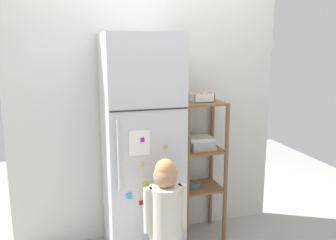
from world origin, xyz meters
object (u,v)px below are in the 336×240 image
child_standing (165,212)px  pantry_shelf_unit (200,156)px  fruit_bin (200,98)px  refrigerator (141,148)px

child_standing → pantry_shelf_unit: pantry_shelf_unit is taller
child_standing → pantry_shelf_unit: (0.51, 0.64, 0.17)m
fruit_bin → child_standing: bearing=-127.9°
pantry_shelf_unit → fruit_bin: (-0.00, 0.01, 0.53)m
refrigerator → child_standing: (0.06, -0.51, -0.32)m
child_standing → pantry_shelf_unit: 0.84m
child_standing → refrigerator: bearing=96.3°
refrigerator → child_standing: size_ratio=1.87×
pantry_shelf_unit → fruit_bin: fruit_bin is taller
refrigerator → pantry_shelf_unit: (0.57, 0.13, -0.15)m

